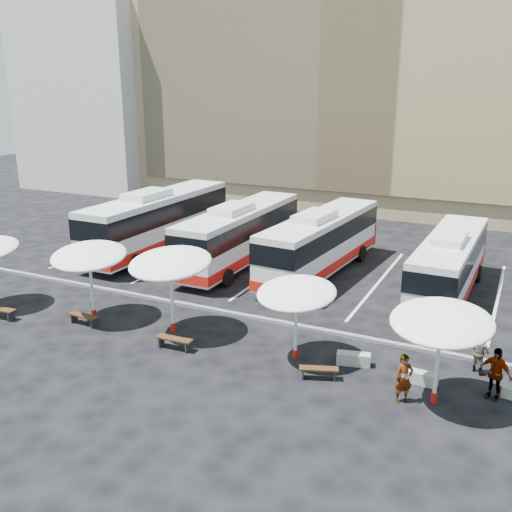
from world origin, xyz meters
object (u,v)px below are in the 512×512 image
at_px(bus_0, 159,219).
at_px(sunshade_3, 296,293).
at_px(sunshade_2, 170,263).
at_px(passenger_1, 481,352).
at_px(sunshade_4, 442,322).
at_px(wood_bench_0, 0,311).
at_px(passenger_0, 404,379).
at_px(bus_2, 321,241).
at_px(bus_1, 240,233).
at_px(sunshade_1, 89,256).
at_px(passenger_2, 495,373).
at_px(wood_bench_1, 84,317).
at_px(wood_bench_2, 174,340).
at_px(conc_bench_1, 421,378).
at_px(wood_bench_3, 319,370).
at_px(conc_bench_0, 353,359).
at_px(bus_3, 449,263).

height_order(bus_0, sunshade_3, bus_0).
height_order(sunshade_2, passenger_1, sunshade_2).
height_order(sunshade_2, sunshade_4, sunshade_2).
bearing_deg(wood_bench_0, passenger_0, 2.47).
relative_size(bus_2, passenger_0, 6.82).
relative_size(bus_1, wood_bench_0, 7.30).
height_order(bus_1, sunshade_4, bus_1).
bearing_deg(bus_2, sunshade_1, -119.18).
xyz_separation_m(passenger_0, passenger_2, (2.72, 1.60, 0.07)).
relative_size(wood_bench_0, passenger_1, 1.00).
bearing_deg(wood_bench_1, passenger_0, -1.32).
bearing_deg(wood_bench_1, sunshade_2, 14.96).
relative_size(sunshade_1, sunshade_3, 1.29).
relative_size(bus_2, wood_bench_0, 7.29).
bearing_deg(bus_0, wood_bench_1, -70.76).
relative_size(bus_0, wood_bench_0, 7.91).
relative_size(passenger_1, passenger_2, 0.86).
distance_m(bus_1, wood_bench_2, 11.87).
height_order(sunshade_3, wood_bench_2, sunshade_3).
bearing_deg(passenger_0, passenger_2, -7.77).
relative_size(sunshade_3, wood_bench_1, 2.24).
bearing_deg(conc_bench_1, bus_2, 125.96).
height_order(sunshade_3, wood_bench_3, sunshade_3).
relative_size(wood_bench_1, conc_bench_0, 1.19).
distance_m(bus_0, bus_1, 5.98).
xyz_separation_m(bus_1, wood_bench_1, (-2.15, -11.12, -1.56)).
bearing_deg(passenger_1, sunshade_4, 110.52).
bearing_deg(conc_bench_1, bus_1, 141.34).
height_order(wood_bench_2, conc_bench_1, wood_bench_2).
bearing_deg(sunshade_1, bus_1, 77.61).
bearing_deg(bus_1, sunshade_2, -79.16).
height_order(bus_2, passenger_0, bus_2).
xyz_separation_m(sunshade_4, passenger_2, (1.75, 1.21, -2.01)).
height_order(bus_2, passenger_2, bus_2).
height_order(wood_bench_1, conc_bench_0, conc_bench_0).
bearing_deg(passenger_1, wood_bench_1, 52.36).
bearing_deg(wood_bench_0, bus_1, 63.47).
height_order(sunshade_1, passenger_1, sunshade_1).
distance_m(wood_bench_0, wood_bench_3, 15.13).
height_order(sunshade_1, passenger_2, sunshade_1).
height_order(wood_bench_0, wood_bench_2, wood_bench_0).
height_order(bus_3, sunshade_3, bus_3).
height_order(bus_3, wood_bench_2, bus_3).
bearing_deg(passenger_0, sunshade_4, -16.10).
relative_size(wood_bench_2, wood_bench_3, 1.07).
height_order(sunshade_4, passenger_0, sunshade_4).
bearing_deg(wood_bench_0, passenger_1, 11.56).
distance_m(bus_0, wood_bench_3, 18.90).
distance_m(bus_1, sunshade_1, 10.62).
bearing_deg(bus_1, bus_2, 4.96).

